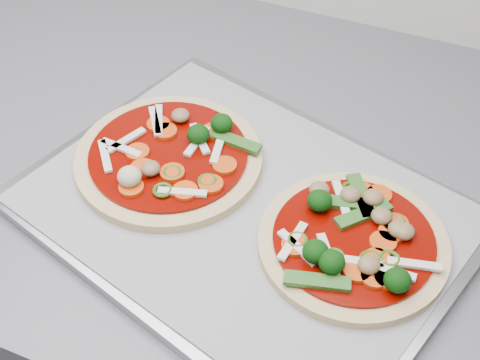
% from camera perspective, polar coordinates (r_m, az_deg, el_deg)
% --- Properties ---
extents(countertop, '(3.60, 0.60, 0.04)m').
position_cam_1_polar(countertop, '(0.73, 5.92, -0.48)').
color(countertop, slate).
rests_on(countertop, base_cabinet).
extents(baking_tray, '(0.49, 0.42, 0.01)m').
position_cam_1_polar(baking_tray, '(0.66, 0.41, -2.76)').
color(baking_tray, gray).
rests_on(baking_tray, countertop).
extents(parchment, '(0.47, 0.39, 0.00)m').
position_cam_1_polar(parchment, '(0.66, 0.41, -2.31)').
color(parchment, '#96969B').
rests_on(parchment, baking_tray).
extents(pizza_left, '(0.27, 0.27, 0.03)m').
position_cam_1_polar(pizza_left, '(0.70, -5.95, 2.03)').
color(pizza_left, '#D6B884').
rests_on(pizza_left, parchment).
extents(pizza_right, '(0.24, 0.24, 0.03)m').
position_cam_1_polar(pizza_right, '(0.63, 9.69, -5.10)').
color(pizza_right, '#D6B884').
rests_on(pizza_right, parchment).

